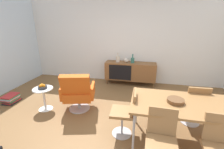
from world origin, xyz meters
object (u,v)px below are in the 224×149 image
Objects in this scene: lounge_chair_red at (78,92)px; fruit_bowl at (42,87)px; dining_chair_front_right at (220,147)px; dining_chair_back_right at (194,103)px; magazine_stack at (11,99)px; dining_table at (183,105)px; dining_chair_near_window at (126,111)px; vase_sculptural_dark at (118,59)px; vase_ceramic_small at (126,60)px; vase_cobalt at (133,60)px; dining_chair_front_left at (161,139)px; sideboard at (130,71)px; side_table_round at (44,96)px; wooden_bowl_on_table at (176,101)px.

lounge_chair_red is 0.81m from fruit_bowl.
dining_chair_back_right is at bearing 90.11° from dining_chair_front_right.
magazine_stack is (-1.04, 0.09, -0.46)m from fruit_bowl.
dining_chair_near_window is (-0.89, 0.00, -0.23)m from dining_table.
lounge_chair_red reaches higher than dining_chair_back_right.
dining_table is 3.94× the size of magazine_stack.
vase_sculptural_dark is at bearing 121.25° from dining_chair_front_right.
vase_ceramic_small is 2.71m from dining_table.
dining_chair_back_right is at bearing -50.49° from vase_ceramic_small.
fruit_bowl is at bearing -124.79° from vase_sculptural_dark.
magazine_stack is at bearing 169.42° from dining_chair_near_window.
dining_table is (0.99, -2.43, -0.11)m from vase_cobalt.
dining_chair_front_left is at bearing -77.82° from vase_cobalt.
lounge_chair_red reaches higher than sideboard.
sideboard is 0.38m from vase_ceramic_small.
vase_ceramic_small reaches higher than dining_chair_front_left.
lounge_chair_red reaches higher than dining_chair_front_left.
vase_ceramic_small is at bearing 65.61° from lounge_chair_red.
fruit_bowl reaches higher than magazine_stack.
sideboard reaches higher than fruit_bowl.
dining_chair_back_right is 4.28× the size of fruit_bowl.
vase_ceramic_small is at bearing 129.51° from dining_chair_back_right.
lounge_chair_red is 1.82× the size of side_table_round.
wooden_bowl_on_table is 2.03m from lounge_chair_red.
side_table_round is at bearing -124.78° from vase_sculptural_dark.
vase_ceramic_small reaches higher than dining_chair_near_window.
vase_sculptural_dark reaches higher than fruit_bowl.
sideboard is 0.37m from vase_cobalt.
sideboard is at bearing -178.21° from vase_cobalt.
vase_cobalt reaches higher than vase_ceramic_small.
wooden_bowl_on_table is at bearing -68.91° from sideboard.
vase_cobalt is 2.33m from dining_chair_back_right.
dining_chair_near_window is (0.17, -2.43, 0.03)m from sideboard.
vase_cobalt is 2.73m from side_table_round.
wooden_bowl_on_table is 0.79m from dining_chair_back_right.
vase_cobalt is 0.32× the size of dining_chair_back_right.
vase_cobalt reaches higher than magazine_stack.
vase_ceramic_small is at bearing 116.15° from dining_table.
side_table_round is at bearing -178.34° from dining_chair_back_right.
fruit_bowl is (-3.18, 1.02, 0.09)m from dining_chair_front_right.
dining_chair_back_right is at bearing -54.35° from vase_cobalt.
dining_chair_near_window is 1.36m from dining_chair_front_right.
vase_ceramic_small reaches higher than dining_chair_front_right.
wooden_bowl_on_table is at bearing -9.84° from fruit_bowl.
sideboard is at bearing 62.09° from lounge_chair_red.
sideboard is at bearing 111.09° from wooden_bowl_on_table.
dining_chair_back_right is (1.81, -1.88, -0.35)m from vase_sculptural_dark.
vase_sculptural_dark reaches higher than vase_ceramic_small.
vase_ceramic_small is (-0.20, 0.00, -0.02)m from vase_cobalt.
vase_cobalt reaches higher than fruit_bowl.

